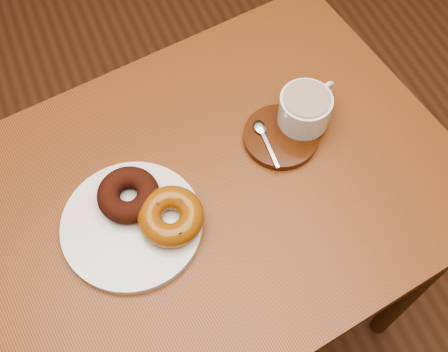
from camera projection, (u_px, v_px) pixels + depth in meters
name	position (u px, v px, depth m)	size (l,w,h in m)	color
ground	(194.00, 234.00, 1.81)	(6.00, 6.00, 0.00)	#582F1B
cafe_table	(215.00, 216.00, 1.10)	(0.94, 0.76, 0.81)	brown
donut_plate	(132.00, 225.00, 0.94)	(0.24, 0.24, 0.01)	silver
donut_cinnamon	(128.00, 195.00, 0.94)	(0.11, 0.11, 0.04)	#34120A
donut_caramel	(171.00, 216.00, 0.92)	(0.12, 0.12, 0.04)	#904C0F
saucer	(281.00, 137.00, 1.02)	(0.14, 0.14, 0.01)	#381707
coffee_cup	(305.00, 108.00, 1.01)	(0.12, 0.09, 0.07)	silver
teaspoon	(262.00, 131.00, 1.02)	(0.02, 0.11, 0.01)	silver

